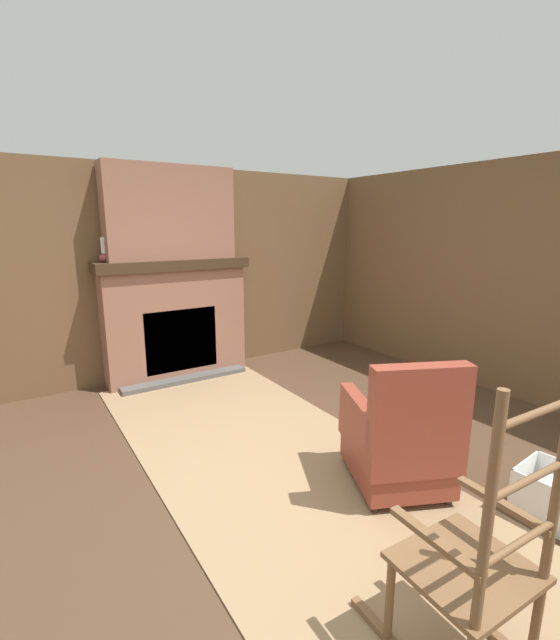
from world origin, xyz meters
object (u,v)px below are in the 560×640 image
armchair (400,440)px  laundry_basket (557,496)px  oil_lamp_vase (104,253)px  storage_case (218,251)px  decorative_plate_on_mantel (169,247)px  rocking_chair (474,576)px  firewood_stack (426,377)px

armchair → laundry_basket: size_ratio=2.16×
oil_lamp_vase → storage_case: oil_lamp_vase is taller
laundry_basket → oil_lamp_vase: 4.27m
decorative_plate_on_mantel → oil_lamp_vase: bearing=-88.3°
laundry_basket → decorative_plate_on_mantel: decorative_plate_on_mantel is taller
laundry_basket → rocking_chair: bearing=-78.8°
oil_lamp_vase → decorative_plate_on_mantel: bearing=91.7°
rocking_chair → storage_case: bearing=-8.6°
armchair → decorative_plate_on_mantel: (-2.95, -0.50, 1.15)m
storage_case → firewood_stack: bearing=44.7°
oil_lamp_vase → armchair: bearing=22.1°
firewood_stack → laundry_basket: (1.93, -1.23, 0.09)m
storage_case → decorative_plate_on_mantel: 0.58m
firewood_stack → laundry_basket: 2.29m
armchair → firewood_stack: size_ratio=2.14×
rocking_chair → storage_case: 4.11m
armchair → storage_case: size_ratio=3.77×
laundry_basket → oil_lamp_vase: oil_lamp_vase is taller
decorative_plate_on_mantel → laundry_basket: bearing=16.1°
firewood_stack → decorative_plate_on_mantel: bearing=-127.5°
oil_lamp_vase → decorative_plate_on_mantel: decorative_plate_on_mantel is taller
rocking_chair → laundry_basket: 1.31m
decorative_plate_on_mantel → firewood_stack: bearing=52.5°
laundry_basket → firewood_stack: bearing=147.6°
armchair → laundry_basket: (0.74, 0.56, -0.20)m
firewood_stack → rocking_chair: bearing=-48.7°
laundry_basket → oil_lamp_vase: (-3.67, -1.75, 1.30)m
rocking_chair → oil_lamp_vase: oil_lamp_vase is taller
oil_lamp_vase → storage_case: (0.00, 1.26, -0.02)m
firewood_stack → oil_lamp_vase: oil_lamp_vase is taller
oil_lamp_vase → laundry_basket: bearing=25.5°
armchair → firewood_stack: 2.17m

